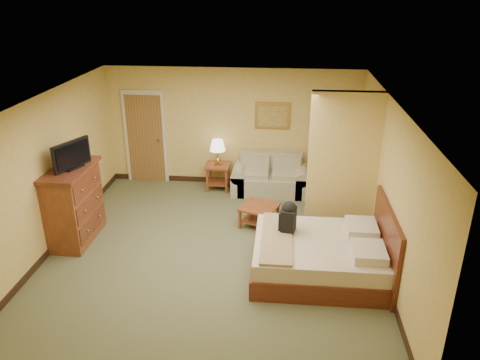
# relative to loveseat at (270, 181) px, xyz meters

# --- Properties ---
(floor) EXTENTS (6.00, 6.00, 0.00)m
(floor) POSITION_rel_loveseat_xyz_m (-0.86, -2.57, -0.27)
(floor) COLOR #585C3B
(floor) RESTS_ON ground
(ceiling) EXTENTS (6.00, 6.00, 0.00)m
(ceiling) POSITION_rel_loveseat_xyz_m (-0.86, -2.57, 2.33)
(ceiling) COLOR white
(ceiling) RESTS_ON back_wall
(back_wall) EXTENTS (5.50, 0.02, 2.60)m
(back_wall) POSITION_rel_loveseat_xyz_m (-0.86, 0.43, 1.03)
(back_wall) COLOR #D5B55B
(back_wall) RESTS_ON floor
(left_wall) EXTENTS (0.02, 6.00, 2.60)m
(left_wall) POSITION_rel_loveseat_xyz_m (-3.61, -2.57, 1.03)
(left_wall) COLOR #D5B55B
(left_wall) RESTS_ON floor
(right_wall) EXTENTS (0.02, 6.00, 2.60)m
(right_wall) POSITION_rel_loveseat_xyz_m (1.89, -2.57, 1.03)
(right_wall) COLOR #D5B55B
(right_wall) RESTS_ON floor
(partition) EXTENTS (1.20, 0.15, 2.60)m
(partition) POSITION_rel_loveseat_xyz_m (1.29, -1.65, 1.03)
(partition) COLOR #D5B55B
(partition) RESTS_ON floor
(door) EXTENTS (0.94, 0.16, 2.10)m
(door) POSITION_rel_loveseat_xyz_m (-2.81, 0.39, 0.76)
(door) COLOR beige
(door) RESTS_ON floor
(baseboard) EXTENTS (5.50, 0.02, 0.12)m
(baseboard) POSITION_rel_loveseat_xyz_m (-0.86, 0.42, -0.21)
(baseboard) COLOR black
(baseboard) RESTS_ON floor
(loveseat) EXTENTS (1.65, 0.77, 0.83)m
(loveseat) POSITION_rel_loveseat_xyz_m (0.00, 0.00, 0.00)
(loveseat) COLOR tan
(loveseat) RESTS_ON floor
(side_table) EXTENTS (0.52, 0.52, 0.57)m
(side_table) POSITION_rel_loveseat_xyz_m (-1.15, 0.08, 0.10)
(side_table) COLOR maroon
(side_table) RESTS_ON floor
(table_lamp) EXTENTS (0.34, 0.34, 0.56)m
(table_lamp) POSITION_rel_loveseat_xyz_m (-1.15, 0.08, 0.73)
(table_lamp) COLOR #B38F42
(table_lamp) RESTS_ON side_table
(coffee_table) EXTENTS (0.81, 0.81, 0.41)m
(coffee_table) POSITION_rel_loveseat_xyz_m (-0.15, -1.54, 0.02)
(coffee_table) COLOR maroon
(coffee_table) RESTS_ON floor
(wall_picture) EXTENTS (0.75, 0.04, 0.58)m
(wall_picture) POSITION_rel_loveseat_xyz_m (0.00, 0.40, 1.33)
(wall_picture) COLOR #B78E3F
(wall_picture) RESTS_ON back_wall
(dresser) EXTENTS (0.67, 1.27, 1.36)m
(dresser) POSITION_rel_loveseat_xyz_m (-3.34, -2.34, 0.42)
(dresser) COLOR maroon
(dresser) RESTS_ON floor
(tv) EXTENTS (0.35, 0.73, 0.47)m
(tv) POSITION_rel_loveseat_xyz_m (-3.24, -2.34, 1.31)
(tv) COLOR black
(tv) RESTS_ON dresser
(bed) EXTENTS (2.10, 1.79, 1.16)m
(bed) POSITION_rel_loveseat_xyz_m (0.95, -3.00, 0.04)
(bed) COLOR #522013
(bed) RESTS_ON floor
(backpack) EXTENTS (0.26, 0.33, 0.52)m
(backpack) POSITION_rel_loveseat_xyz_m (0.38, -2.75, 0.57)
(backpack) COLOR black
(backpack) RESTS_ON bed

